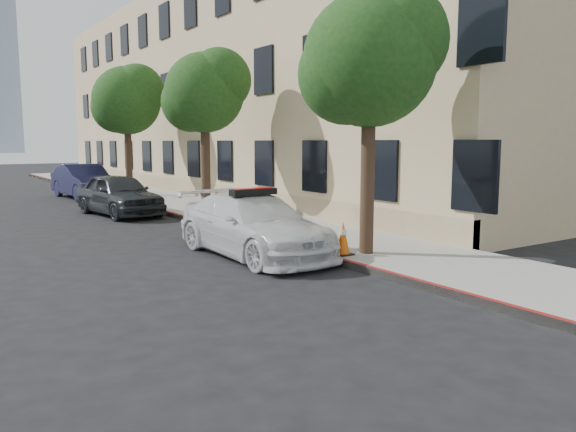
% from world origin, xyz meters
% --- Properties ---
extents(ground, '(120.00, 120.00, 0.00)m').
position_xyz_m(ground, '(0.00, 0.00, 0.00)').
color(ground, black).
rests_on(ground, ground).
extents(sidewalk, '(3.20, 50.00, 0.15)m').
position_xyz_m(sidewalk, '(3.60, 10.00, 0.07)').
color(sidewalk, gray).
rests_on(sidewalk, ground).
extents(curb_strip, '(0.12, 50.00, 0.15)m').
position_xyz_m(curb_strip, '(2.06, 10.00, 0.07)').
color(curb_strip, maroon).
rests_on(curb_strip, ground).
extents(building, '(8.00, 36.00, 10.00)m').
position_xyz_m(building, '(9.20, 15.00, 5.00)').
color(building, tan).
rests_on(building, ground).
extents(tree_near, '(2.92, 2.82, 5.62)m').
position_xyz_m(tree_near, '(2.93, -2.01, 4.27)').
color(tree_near, black).
rests_on(tree_near, sidewalk).
extents(tree_mid, '(2.77, 2.64, 5.43)m').
position_xyz_m(tree_mid, '(2.93, 5.99, 4.16)').
color(tree_mid, black).
rests_on(tree_mid, sidewalk).
extents(tree_far, '(3.10, 3.00, 5.81)m').
position_xyz_m(tree_far, '(2.93, 13.99, 4.39)').
color(tree_far, black).
rests_on(tree_far, sidewalk).
extents(police_car, '(2.01, 4.79, 1.53)m').
position_xyz_m(police_car, '(1.10, -0.23, 0.69)').
color(police_car, silver).
rests_on(police_car, ground).
extents(parked_car_mid, '(2.27, 4.48, 1.46)m').
position_xyz_m(parked_car_mid, '(0.70, 8.40, 0.73)').
color(parked_car_mid, '#212429').
rests_on(parked_car_mid, ground).
extents(parked_car_far, '(2.01, 4.79, 1.54)m').
position_xyz_m(parked_car_far, '(1.20, 15.27, 0.77)').
color(parked_car_far, '#151635').
rests_on(parked_car_far, ground).
extents(fire_hydrant, '(0.38, 0.34, 0.89)m').
position_xyz_m(fire_hydrant, '(2.37, 0.57, 0.59)').
color(fire_hydrant, silver).
rests_on(fire_hydrant, sidewalk).
extents(traffic_cone, '(0.39, 0.39, 0.72)m').
position_xyz_m(traffic_cone, '(2.35, -1.87, 0.51)').
color(traffic_cone, black).
rests_on(traffic_cone, sidewalk).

